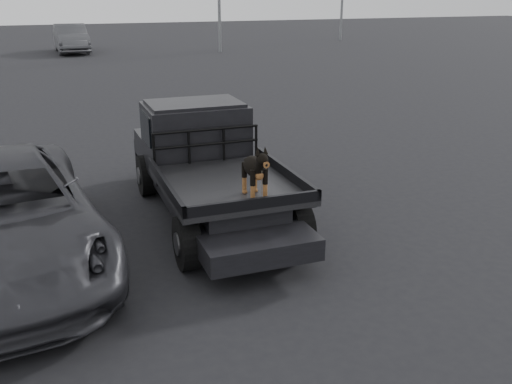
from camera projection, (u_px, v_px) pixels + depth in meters
name	position (u px, v px, depth m)	size (l,w,h in m)	color
ground	(244.00, 266.00, 7.99)	(120.00, 120.00, 0.00)	black
flatbed_ute	(211.00, 191.00, 9.55)	(2.00, 5.40, 0.92)	black
ute_cab	(195.00, 126.00, 10.09)	(1.72, 1.30, 0.88)	black
headache_rack	(207.00, 146.00, 9.48)	(1.80, 0.08, 0.55)	black
dog	(254.00, 171.00, 7.86)	(0.32, 0.60, 0.74)	black
distant_car_a	(71.00, 38.00, 34.12)	(1.75, 5.02, 1.65)	#47474B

